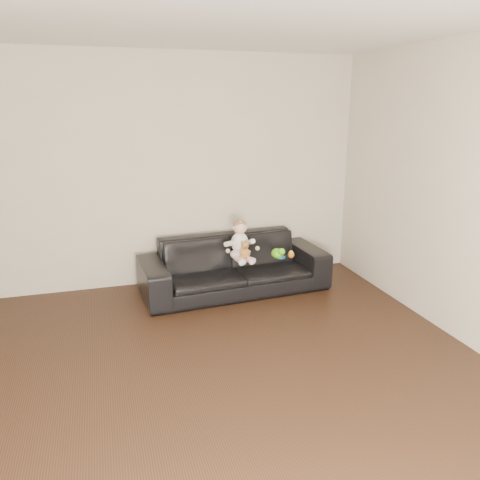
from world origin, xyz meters
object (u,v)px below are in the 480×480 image
object	(u,v)px
toy_rattle	(291,255)
toy_blue_disc	(280,257)
sofa	(234,265)
baby	(240,242)
teddy_bear	(245,250)
toy_green	(277,253)

from	to	relation	value
toy_rattle	toy_blue_disc	size ratio (longest dim) A/B	0.69
sofa	baby	size ratio (longest dim) A/B	4.67
teddy_bear	toy_rattle	distance (m)	0.56
baby	toy_blue_disc	world-z (taller)	baby
baby	toy_rattle	size ratio (longest dim) A/B	5.95
toy_green	toy_blue_disc	bearing A→B (deg)	8.00
baby	toy_green	xyz separation A→B (m)	(0.41, -0.07, -0.14)
sofa	teddy_bear	size ratio (longest dim) A/B	10.77
toy_rattle	toy_blue_disc	xyz separation A→B (m)	(-0.11, 0.04, -0.03)
toy_rattle	toy_blue_disc	world-z (taller)	toy_rattle
sofa	toy_blue_disc	distance (m)	0.52
teddy_bear	toy_blue_disc	xyz separation A→B (m)	(0.44, 0.07, -0.14)
teddy_bear	baby	bearing A→B (deg)	88.65
toy_blue_disc	baby	bearing A→B (deg)	171.57
sofa	toy_rattle	bearing A→B (deg)	-24.32
toy_green	baby	bearing A→B (deg)	170.06
sofa	toy_rattle	xyz separation A→B (m)	(0.59, -0.22, 0.13)
teddy_bear	toy_blue_disc	world-z (taller)	teddy_bear
baby	toy_green	world-z (taller)	baby
toy_green	toy_blue_disc	distance (m)	0.06
teddy_bear	toy_rattle	world-z (taller)	teddy_bear
baby	toy_green	size ratio (longest dim) A/B	2.77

